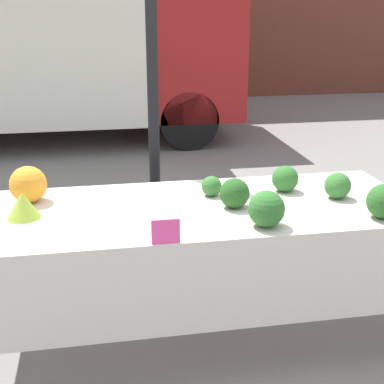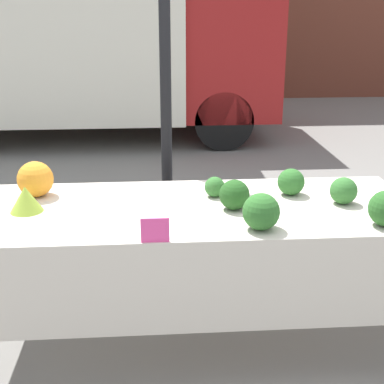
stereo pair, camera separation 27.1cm
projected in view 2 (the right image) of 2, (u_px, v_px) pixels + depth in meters
ground_plane at (192, 338)px, 3.01m from camera, size 40.00×40.00×0.00m
tent_pole at (166, 105)px, 3.31m from camera, size 0.07×0.07×2.37m
parked_truck at (77, 32)px, 7.23m from camera, size 4.94×2.25×2.67m
market_table at (193, 227)px, 2.71m from camera, size 2.32×0.87×0.79m
orange_cauliflower at (35, 179)px, 2.86m from camera, size 0.19×0.19×0.19m
romanesco_head at (26, 199)px, 2.66m from camera, size 0.16×0.16×0.13m
broccoli_head_1 at (234, 195)px, 2.69m from camera, size 0.15×0.15×0.15m
broccoli_head_2 at (291, 182)px, 2.89m from camera, size 0.15×0.15×0.15m
broccoli_head_3 at (215, 187)px, 2.87m from camera, size 0.11×0.11×0.11m
broccoli_head_4 at (261, 212)px, 2.44m from camera, size 0.17×0.17×0.17m
broccoli_head_5 at (344, 191)px, 2.77m from camera, size 0.14×0.14×0.14m
price_sign at (155, 230)px, 2.31m from camera, size 0.12×0.01×0.11m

